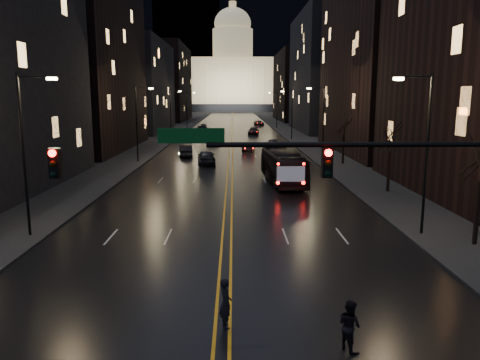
{
  "coord_description": "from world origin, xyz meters",
  "views": [
    {
      "loc": [
        0.4,
        -15.33,
        7.76
      ],
      "look_at": [
        0.75,
        10.41,
        3.16
      ],
      "focal_mm": 35.0,
      "sensor_mm": 36.0,
      "label": 1
    }
  ],
  "objects_px": {
    "oncoming_car_b": "(186,151)",
    "pedestrian_a": "(226,303)",
    "traffic_signal": "(398,177)",
    "receding_car_a": "(248,147)",
    "pedestrian_b": "(349,325)",
    "bus": "(283,167)",
    "oncoming_car_a": "(206,157)"
  },
  "relations": [
    {
      "from": "oncoming_car_b",
      "to": "pedestrian_a",
      "type": "height_order",
      "value": "pedestrian_a"
    },
    {
      "from": "traffic_signal",
      "to": "oncoming_car_b",
      "type": "relative_size",
      "value": 3.69
    },
    {
      "from": "receding_car_a",
      "to": "oncoming_car_b",
      "type": "bearing_deg",
      "value": -140.18
    },
    {
      "from": "oncoming_car_b",
      "to": "pedestrian_b",
      "type": "xyz_separation_m",
      "value": [
        9.81,
        -47.55,
        0.05
      ]
    },
    {
      "from": "traffic_signal",
      "to": "pedestrian_a",
      "type": "xyz_separation_m",
      "value": [
        -5.8,
        -0.51,
        -4.22
      ]
    },
    {
      "from": "receding_car_a",
      "to": "pedestrian_b",
      "type": "distance_m",
      "value": 52.92
    },
    {
      "from": "bus",
      "to": "oncoming_car_b",
      "type": "xyz_separation_m",
      "value": [
        -10.72,
        18.9,
        -0.71
      ]
    },
    {
      "from": "oncoming_car_a",
      "to": "pedestrian_a",
      "type": "height_order",
      "value": "pedestrian_a"
    },
    {
      "from": "oncoming_car_b",
      "to": "pedestrian_b",
      "type": "height_order",
      "value": "pedestrian_b"
    },
    {
      "from": "oncoming_car_b",
      "to": "pedestrian_b",
      "type": "distance_m",
      "value": 48.55
    },
    {
      "from": "oncoming_car_a",
      "to": "pedestrian_a",
      "type": "distance_m",
      "value": 39.22
    },
    {
      "from": "bus",
      "to": "oncoming_car_a",
      "type": "relative_size",
      "value": 2.13
    },
    {
      "from": "bus",
      "to": "oncoming_car_a",
      "type": "distance_m",
      "value": 14.19
    },
    {
      "from": "oncoming_car_a",
      "to": "bus",
      "type": "bearing_deg",
      "value": 117.49
    },
    {
      "from": "pedestrian_a",
      "to": "pedestrian_b",
      "type": "relative_size",
      "value": 1.07
    },
    {
      "from": "pedestrian_a",
      "to": "oncoming_car_a",
      "type": "bearing_deg",
      "value": -11.04
    },
    {
      "from": "traffic_signal",
      "to": "oncoming_car_a",
      "type": "xyz_separation_m",
      "value": [
        -8.67,
        38.6,
        -4.25
      ]
    },
    {
      "from": "bus",
      "to": "pedestrian_b",
      "type": "bearing_deg",
      "value": -96.59
    },
    {
      "from": "bus",
      "to": "receding_car_a",
      "type": "distance_m",
      "value": 24.38
    },
    {
      "from": "pedestrian_a",
      "to": "receding_car_a",
      "type": "bearing_deg",
      "value": -17.9
    },
    {
      "from": "traffic_signal",
      "to": "oncoming_car_a",
      "type": "bearing_deg",
      "value": 102.66
    },
    {
      "from": "traffic_signal",
      "to": "oncoming_car_a",
      "type": "height_order",
      "value": "traffic_signal"
    },
    {
      "from": "bus",
      "to": "oncoming_car_b",
      "type": "bearing_deg",
      "value": 114.8
    },
    {
      "from": "bus",
      "to": "traffic_signal",
      "type": "bearing_deg",
      "value": -92.53
    },
    {
      "from": "bus",
      "to": "pedestrian_a",
      "type": "relative_size",
      "value": 6.06
    },
    {
      "from": "oncoming_car_a",
      "to": "pedestrian_a",
      "type": "xyz_separation_m",
      "value": [
        2.88,
        -39.12,
        0.03
      ]
    },
    {
      "from": "oncoming_car_a",
      "to": "receding_car_a",
      "type": "bearing_deg",
      "value": -118.25
    },
    {
      "from": "bus",
      "to": "oncoming_car_a",
      "type": "bearing_deg",
      "value": 117.81
    },
    {
      "from": "pedestrian_b",
      "to": "oncoming_car_a",
      "type": "bearing_deg",
      "value": -21.26
    },
    {
      "from": "oncoming_car_a",
      "to": "oncoming_car_b",
      "type": "distance_m",
      "value": 7.61
    },
    {
      "from": "traffic_signal",
      "to": "oncoming_car_b",
      "type": "xyz_separation_m",
      "value": [
        -11.76,
        45.56,
        -4.33
      ]
    },
    {
      "from": "traffic_signal",
      "to": "oncoming_car_b",
      "type": "distance_m",
      "value": 47.25
    }
  ]
}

